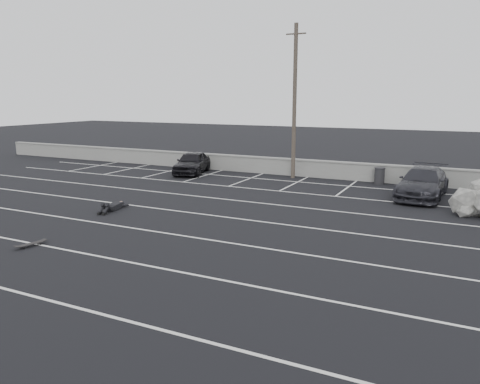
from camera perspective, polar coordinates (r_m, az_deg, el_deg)
The scene contains 9 objects.
ground at distance 17.36m, azimuth -9.34°, elevation -4.93°, with size 120.00×120.00×0.00m, color black.
seawall at distance 29.50m, azimuth 6.55°, elevation 3.06°, with size 50.00×0.45×1.06m.
stall_lines at distance 21.01m, azimuth -2.57°, elevation -1.87°, with size 36.00×20.05×0.01m.
car_left at distance 30.26m, azimuth -5.86°, elevation 3.61°, with size 1.69×4.19×1.43m, color black.
car_right at distance 24.63m, azimuth 21.37°, elevation 1.07°, with size 2.04×5.02×1.46m, color #232329.
utility_pole at distance 28.35m, azimuth 6.66°, elevation 10.87°, with size 1.20×0.24×9.01m.
trash_bin at distance 27.61m, azimuth 16.65°, elevation 1.92°, with size 0.77×0.77×0.95m.
person at distance 21.41m, azimuth -14.96°, elevation -1.37°, with size 1.36×2.49×0.47m, color black, non-canonical shape.
skateboard at distance 17.08m, azimuth -24.15°, elevation -5.82°, with size 0.41×0.89×0.10m.
Camera 1 is at (9.76, -13.50, 4.90)m, focal length 35.00 mm.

